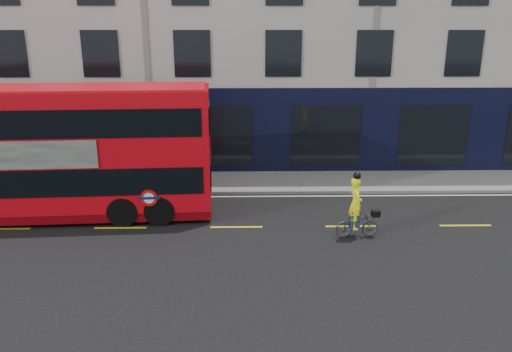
{
  "coord_description": "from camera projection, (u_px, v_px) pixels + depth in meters",
  "views": [
    {
      "loc": [
        4.39,
        -14.5,
        6.72
      ],
      "look_at": [
        4.7,
        2.46,
        1.56
      ],
      "focal_mm": 35.0,
      "sensor_mm": 36.0,
      "label": 1
    }
  ],
  "objects": [
    {
      "name": "cyclist",
      "position": [
        356.0,
        215.0,
        16.24
      ],
      "size": [
        1.49,
        0.65,
        2.24
      ],
      "rotation": [
        0.0,
        0.0,
        0.08
      ],
      "color": "#45474A",
      "rests_on": "ground"
    },
    {
      "name": "bus",
      "position": [
        47.0,
        152.0,
        17.61
      ],
      "size": [
        11.77,
        3.33,
        4.69
      ],
      "rotation": [
        0.0,
        0.0,
        0.06
      ],
      "color": "red",
      "rests_on": "ground"
    },
    {
      "name": "building_terrace",
      "position": [
        162.0,
        9.0,
        25.96
      ],
      "size": [
        50.0,
        10.07,
        15.0
      ],
      "color": "#B9B7AE",
      "rests_on": "ground"
    },
    {
      "name": "lane_dashes",
      "position": [
        120.0,
        228.0,
        17.19
      ],
      "size": [
        58.0,
        0.12,
        0.01
      ],
      "primitive_type": null,
      "color": "gold",
      "rests_on": "ground"
    },
    {
      "name": "road_edge_line",
      "position": [
        140.0,
        197.0,
        20.25
      ],
      "size": [
        58.0,
        0.1,
        0.01
      ],
      "primitive_type": "cube",
      "color": "silver",
      "rests_on": "ground"
    },
    {
      "name": "ground",
      "position": [
        109.0,
        246.0,
        15.75
      ],
      "size": [
        120.0,
        120.0,
        0.0
      ],
      "primitive_type": "plane",
      "color": "black",
      "rests_on": "ground"
    },
    {
      "name": "kerb",
      "position": [
        141.0,
        193.0,
        20.52
      ],
      "size": [
        60.0,
        0.12,
        0.13
      ],
      "primitive_type": "cube",
      "color": "slate",
      "rests_on": "ground"
    },
    {
      "name": "pavement",
      "position": [
        148.0,
        182.0,
        21.95
      ],
      "size": [
        60.0,
        3.0,
        0.12
      ],
      "primitive_type": "cube",
      "color": "gray",
      "rests_on": "ground"
    }
  ]
}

